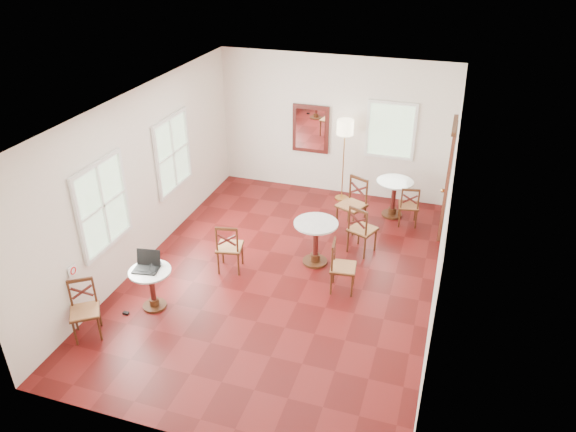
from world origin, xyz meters
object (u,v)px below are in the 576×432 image
Objects in this scene: chair_near_b at (85,310)px; chair_near_a at (229,247)px; water_glass at (152,268)px; chair_mid_a at (362,229)px; chair_mid_b at (342,267)px; cafe_table_near at (152,285)px; floor_lamp at (345,133)px; navy_mug at (157,262)px; cafe_table_mid at (316,238)px; mouse at (151,273)px; cafe_table_back at (394,194)px; chair_back_b at (352,204)px; power_adapter at (126,313)px; laptop at (147,264)px; chair_back_a at (409,205)px.

chair_near_a is at bearing 23.66° from chair_near_b.
chair_near_a is 1.51m from water_glass.
chair_mid_a is at bearing 10.57° from chair_near_b.
chair_mid_b is 2.98m from water_glass.
floor_lamp is (1.96, 4.58, 1.09)m from cafe_table_near.
chair_near_a is at bearing 58.12° from navy_mug.
cafe_table_mid is at bearing 44.23° from water_glass.
mouse is (0.65, 0.80, 0.26)m from chair_near_b.
chair_near_a reaches higher than cafe_table_near.
chair_back_b reaches higher than cafe_table_back.
chair_mid_b reaches higher than navy_mug.
navy_mug is 1.09× the size of water_glass.
navy_mug is (-2.40, -3.22, 0.22)m from chair_back_b.
navy_mug is at bearing 93.34° from water_glass.
cafe_table_mid is 8.94× the size of power_adapter.
chair_back_b reaches higher than power_adapter.
chair_near_a is 2.54m from chair_near_b.
power_adapter is at bearing -127.75° from cafe_table_back.
water_glass is (-1.92, -4.58, -0.77)m from floor_lamp.
chair_near_a is 1.52m from laptop.
power_adapter is at bearing 111.79° from chair_mid_b.
chair_mid_a reaches higher than water_glass.
chair_mid_a is 0.53× the size of floor_lamp.
navy_mug is 0.18m from water_glass.
cafe_table_mid is at bearing 62.39° from chair_mid_a.
laptop reaches higher than chair_near_b.
cafe_table_mid is 2.85m from water_glass.
chair_back_a is 5.17m from water_glass.
cafe_table_back is 9.04× the size of mouse.
floor_lamp reaches higher than chair_mid_a.
chair_mid_a is 1.12× the size of chair_back_a.
floor_lamp is at bearing 5.71° from chair_mid_b.
chair_near_a is 10.20× the size of power_adapter.
chair_near_a is 0.89× the size of chair_back_b.
water_glass is at bearing -135.77° from cafe_table_mid.
chair_mid_b is at bearing -98.81° from cafe_table_back.
chair_back_a is (0.77, 2.52, -0.02)m from chair_mid_b.
water_glass is at bearing 106.58° from mouse.
chair_near_b reaches higher than chair_back_a.
cafe_table_mid is 1.46m from chair_back_b.
cafe_table_near is 2.87m from cafe_table_mid.
power_adapter is (-0.39, -0.24, -0.68)m from mouse.
chair_mid_b is at bearing 23.63° from navy_mug.
cafe_table_back is 1.62m from chair_mid_a.
mouse is 0.95× the size of power_adapter.
floor_lamp is at bearing -34.46° from chair_back_a.
laptop is at bearing 152.60° from water_glass.
chair_back_a is 1.13m from chair_back_b.
cafe_table_near is 5.59× the size of navy_mug.
laptop is (-2.49, -3.34, 0.23)m from chair_back_b.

